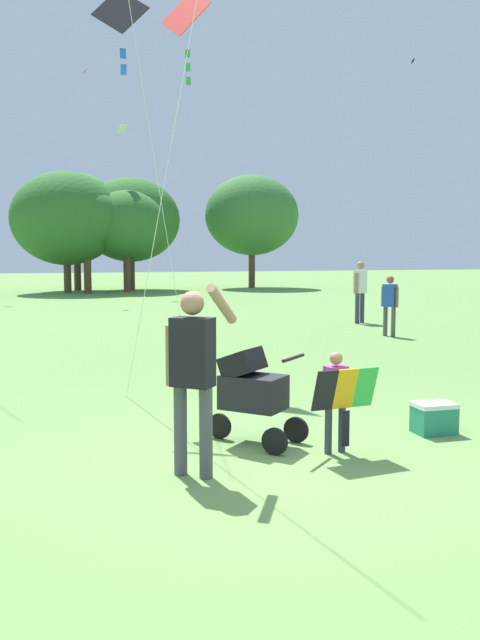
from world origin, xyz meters
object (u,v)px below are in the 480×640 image
Objects in this scene: kite_adult_black at (123,28)px; child_with_butterfly_kite at (337,393)px; person_sitting_far at (360,287)px; cooler_box at (434,418)px; person_adult_flyer at (193,366)px; person_couple_left at (390,301)px; stroller at (252,388)px; kite_orange_delta at (184,23)px.

child_with_butterfly_kite is at bearing -61.70° from kite_adult_black.
person_sitting_far is 3.90× the size of cooler_box.
person_adult_flyer is 1.22× the size of person_couple_left.
stroller is 7.08m from kite_orange_delta.
stroller is 0.16× the size of kite_orange_delta.
person_adult_flyer is 13.91m from person_sitting_far.
kite_adult_black is 6.35m from cooler_box.
child_with_butterfly_kite is at bearing -39.00° from stroller.
cooler_box is (3.10, -2.77, -4.80)m from kite_adult_black.
person_couple_left is at bearing 38.22° from kite_adult_black.
kite_adult_black is 11.88m from person_sitting_far.
kite_orange_delta reaches higher than cooler_box.
stroller is (0.81, 0.88, -0.41)m from person_adult_flyer.
kite_orange_delta is (0.26, 4.80, 5.20)m from stroller.
person_couple_left is at bearing 53.13° from person_adult_flyer.
person_couple_left is at bearing 53.85° from stroller.
kite_orange_delta is 9.97m from person_sitting_far.
child_with_butterfly_kite is 0.93m from stroller.
person_couple_left reaches higher than cooler_box.
stroller is at bearing -69.10° from kite_adult_black.
person_sitting_far is 3.03m from person_couple_left.
person_sitting_far is (6.48, 10.96, 0.42)m from stroller.
person_couple_left is (6.66, 8.88, -0.16)m from person_adult_flyer.
person_adult_flyer is at bearing -169.29° from child_with_butterfly_kite.
kite_orange_delta is (-0.46, 5.39, 5.19)m from child_with_butterfly_kite.
stroller reaches higher than cooler_box.
kite_adult_black is (-1.72, 3.20, 4.36)m from child_with_butterfly_kite.
stroller is at bearing -93.13° from kite_orange_delta.
kite_adult_black is at bearing 93.01° from person_adult_flyer.
child_with_butterfly_kite reaches higher than stroller.
person_sitting_far is (7.48, 8.35, -3.95)m from kite_adult_black.
child_with_butterfly_kite is at bearing 10.71° from person_adult_flyer.
stroller is 0.71× the size of person_couple_left.
kite_adult_black reaches higher than person_adult_flyer.
person_couple_left is (5.12, 8.59, 0.23)m from child_with_butterfly_kite.
kite_orange_delta is at bearing 86.87° from stroller.
kite_orange_delta is 14.42× the size of cooler_box.
kite_orange_delta is at bearing -150.15° from person_couple_left.
person_sitting_far reaches higher than child_with_butterfly_kite.
child_with_butterfly_kite is 1.51m from cooler_box.
kite_adult_black is 3.85× the size of person_couple_left.
person_adult_flyer is (-1.54, -0.29, 0.40)m from child_with_butterfly_kite.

